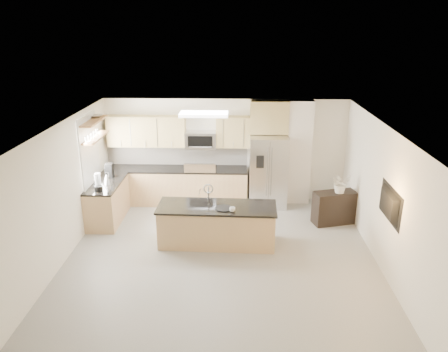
{
  "coord_description": "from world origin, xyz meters",
  "views": [
    {
      "loc": [
        0.31,
        -7.31,
        4.37
      ],
      "look_at": [
        0.03,
        1.3,
        1.31
      ],
      "focal_mm": 35.0,
      "sensor_mm": 36.0,
      "label": 1
    }
  ],
  "objects_px": {
    "cup": "(232,209)",
    "bowl": "(97,116)",
    "credenza": "(334,208)",
    "range": "(201,186)",
    "blender": "(98,183)",
    "kettle": "(107,179)",
    "island": "(217,225)",
    "coffee_maker": "(109,171)",
    "platter": "(224,208)",
    "refrigerator": "(268,171)",
    "flower_vase": "(341,178)",
    "microwave": "(201,140)",
    "television": "(386,204)"
  },
  "relations": [
    {
      "from": "island",
      "to": "flower_vase",
      "type": "distance_m",
      "value": 2.98
    },
    {
      "from": "coffee_maker",
      "to": "range",
      "type": "bearing_deg",
      "value": 17.56
    },
    {
      "from": "range",
      "to": "platter",
      "type": "height_order",
      "value": "range"
    },
    {
      "from": "platter",
      "to": "kettle",
      "type": "height_order",
      "value": "kettle"
    },
    {
      "from": "microwave",
      "to": "blender",
      "type": "xyz_separation_m",
      "value": [
        -2.07,
        -1.71,
        -0.53
      ]
    },
    {
      "from": "refrigerator",
      "to": "kettle",
      "type": "bearing_deg",
      "value": -163.7
    },
    {
      "from": "cup",
      "to": "kettle",
      "type": "bearing_deg",
      "value": 156.15
    },
    {
      "from": "cup",
      "to": "bowl",
      "type": "height_order",
      "value": "bowl"
    },
    {
      "from": "refrigerator",
      "to": "television",
      "type": "distance_m",
      "value": 3.62
    },
    {
      "from": "refrigerator",
      "to": "cup",
      "type": "height_order",
      "value": "refrigerator"
    },
    {
      "from": "television",
      "to": "flower_vase",
      "type": "bearing_deg",
      "value": 8.48
    },
    {
      "from": "island",
      "to": "coffee_maker",
      "type": "relative_size",
      "value": 7.7
    },
    {
      "from": "kettle",
      "to": "bowl",
      "type": "distance_m",
      "value": 1.42
    },
    {
      "from": "cup",
      "to": "bowl",
      "type": "bearing_deg",
      "value": 151.35
    },
    {
      "from": "platter",
      "to": "blender",
      "type": "distance_m",
      "value": 2.81
    },
    {
      "from": "credenza",
      "to": "television",
      "type": "xyz_separation_m",
      "value": [
        0.39,
        -2.06,
        0.97
      ]
    },
    {
      "from": "microwave",
      "to": "range",
      "type": "bearing_deg",
      "value": -90.0
    },
    {
      "from": "cup",
      "to": "island",
      "type": "bearing_deg",
      "value": 140.35
    },
    {
      "from": "credenza",
      "to": "flower_vase",
      "type": "xyz_separation_m",
      "value": [
        0.09,
        -0.02,
        0.72
      ]
    },
    {
      "from": "cup",
      "to": "kettle",
      "type": "xyz_separation_m",
      "value": [
        -2.84,
        1.26,
        0.15
      ]
    },
    {
      "from": "microwave",
      "to": "platter",
      "type": "xyz_separation_m",
      "value": [
        0.65,
        -2.37,
        -0.78
      ]
    },
    {
      "from": "microwave",
      "to": "credenza",
      "type": "xyz_separation_m",
      "value": [
        3.12,
        -1.19,
        -1.25
      ]
    },
    {
      "from": "microwave",
      "to": "flower_vase",
      "type": "height_order",
      "value": "microwave"
    },
    {
      "from": "credenza",
      "to": "cup",
      "type": "relative_size",
      "value": 7.95
    },
    {
      "from": "bowl",
      "to": "credenza",
      "type": "bearing_deg",
      "value": -3.81
    },
    {
      "from": "range",
      "to": "blender",
      "type": "xyz_separation_m",
      "value": [
        -2.07,
        -1.58,
        0.62
      ]
    },
    {
      "from": "microwave",
      "to": "island",
      "type": "height_order",
      "value": "microwave"
    },
    {
      "from": "range",
      "to": "coffee_maker",
      "type": "height_order",
      "value": "coffee_maker"
    },
    {
      "from": "kettle",
      "to": "television",
      "type": "relative_size",
      "value": 0.25
    },
    {
      "from": "blender",
      "to": "flower_vase",
      "type": "distance_m",
      "value": 5.3
    },
    {
      "from": "microwave",
      "to": "bowl",
      "type": "bearing_deg",
      "value": -159.78
    },
    {
      "from": "cup",
      "to": "kettle",
      "type": "relative_size",
      "value": 0.45
    },
    {
      "from": "island",
      "to": "platter",
      "type": "xyz_separation_m",
      "value": [
        0.15,
        -0.13,
        0.42
      ]
    },
    {
      "from": "island",
      "to": "kettle",
      "type": "relative_size",
      "value": 9.18
    },
    {
      "from": "blender",
      "to": "coffee_maker",
      "type": "relative_size",
      "value": 1.27
    },
    {
      "from": "microwave",
      "to": "flower_vase",
      "type": "xyz_separation_m",
      "value": [
        3.21,
        -1.21,
        -0.53
      ]
    },
    {
      "from": "range",
      "to": "credenza",
      "type": "relative_size",
      "value": 1.21
    },
    {
      "from": "range",
      "to": "refrigerator",
      "type": "height_order",
      "value": "refrigerator"
    },
    {
      "from": "blender",
      "to": "refrigerator",
      "type": "bearing_deg",
      "value": 22.36
    },
    {
      "from": "cup",
      "to": "blender",
      "type": "distance_m",
      "value": 3.01
    },
    {
      "from": "platter",
      "to": "coffee_maker",
      "type": "distance_m",
      "value": 3.17
    },
    {
      "from": "microwave",
      "to": "coffee_maker",
      "type": "xyz_separation_m",
      "value": [
        -2.09,
        -0.79,
        -0.56
      ]
    },
    {
      "from": "island",
      "to": "flower_vase",
      "type": "relative_size",
      "value": 3.53
    },
    {
      "from": "island",
      "to": "cup",
      "type": "distance_m",
      "value": 0.62
    },
    {
      "from": "blender",
      "to": "coffee_maker",
      "type": "height_order",
      "value": "blender"
    },
    {
      "from": "credenza",
      "to": "television",
      "type": "relative_size",
      "value": 0.88
    },
    {
      "from": "blender",
      "to": "bowl",
      "type": "bearing_deg",
      "value": 101.27
    },
    {
      "from": "platter",
      "to": "blender",
      "type": "xyz_separation_m",
      "value": [
        -2.72,
        0.66,
        0.25
      ]
    },
    {
      "from": "microwave",
      "to": "bowl",
      "type": "relative_size",
      "value": 2.29
    },
    {
      "from": "refrigerator",
      "to": "platter",
      "type": "xyz_separation_m",
      "value": [
        -1.01,
        -2.2,
        -0.04
      ]
    }
  ]
}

